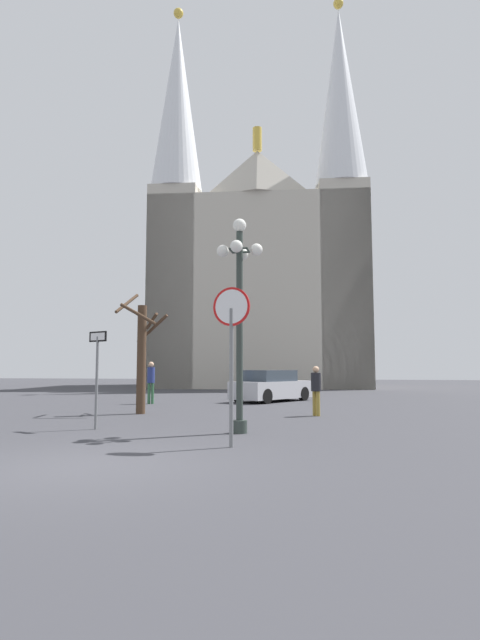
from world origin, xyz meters
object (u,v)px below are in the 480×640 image
parked_car_near_silver (271,387)px  pedestrian_standing (316,386)px  stop_sign (231,334)px  bare_tree (141,353)px  cathedral (260,273)px  pedestrian_walking (151,378)px  street_lamp (240,302)px  one_way_arrow_sign (97,367)px

parked_car_near_silver → pedestrian_standing: size_ratio=2.80×
stop_sign → bare_tree: bearing=123.9°
cathedral → pedestrian_walking: (-2.02, -19.97, -8.26)m
cathedral → street_lamp: bearing=-83.3°
street_lamp → pedestrian_walking: street_lamp is taller
pedestrian_standing → cathedral: bearing=101.8°
one_way_arrow_sign → parked_car_near_silver: 11.63m
street_lamp → parked_car_near_silver: 11.54m
cathedral → parked_car_near_silver: 19.78m
pedestrian_walking → pedestrian_standing: size_ratio=1.13×
stop_sign → pedestrian_standing: 6.98m
parked_car_near_silver → pedestrian_standing: bearing=-71.7°
cathedral → one_way_arrow_sign: bearing=-90.5°
street_lamp → one_way_arrow_sign: bearing=178.4°
one_way_arrow_sign → pedestrian_walking: bearing=101.3°
bare_tree → pedestrian_walking: 4.75m
stop_sign → street_lamp: street_lamp is taller
parked_car_near_silver → pedestrian_walking: pedestrian_walking is taller
cathedral → bare_tree: cathedral is taller
parked_car_near_silver → pedestrian_standing: pedestrian_standing is taller
stop_sign → one_way_arrow_sign: (-3.88, 2.22, -0.63)m
cathedral → one_way_arrow_sign: 29.75m
cathedral → pedestrian_walking: 21.71m
bare_tree → pedestrian_standing: (5.82, 0.23, -1.08)m
bare_tree → cathedral: bearing=88.3°
pedestrian_walking → pedestrian_standing: pedestrian_walking is taller
cathedral → pedestrian_standing: cathedral is taller
street_lamp → pedestrian_standing: 5.34m
one_way_arrow_sign → parked_car_near_silver: size_ratio=0.55×
stop_sign → street_lamp: (-0.21, 2.12, 0.92)m
cathedral → stop_sign: bearing=-83.3°
one_way_arrow_sign → pedestrian_walking: size_ratio=1.37×
pedestrian_walking → pedestrian_standing: bearing=-30.9°
street_lamp → bare_tree: size_ratio=1.24×
cathedral → bare_tree: (-0.74, -24.45, -7.31)m
cathedral → pedestrian_standing: size_ratio=19.41×
cathedral → street_lamp: cathedral is taller
cathedral → one_way_arrow_sign: (-0.27, -28.71, -7.79)m
cathedral → bare_tree: 25.53m
one_way_arrow_sign → stop_sign: bearing=-29.7°
stop_sign → pedestrian_walking: (-5.64, 10.95, -1.09)m
stop_sign → cathedral: bearing=96.7°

